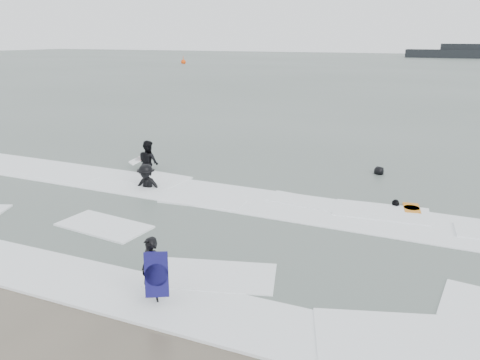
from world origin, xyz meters
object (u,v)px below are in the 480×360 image
at_px(surfer_wading, 149,172).
at_px(vessel_horizon, 460,53).
at_px(surfer_centre, 153,303).
at_px(buoy, 183,62).
at_px(surfer_right_near, 396,209).
at_px(surfer_right_far, 379,175).
at_px(surfer_breaker, 147,189).

bearing_deg(surfer_wading, vessel_horizon, -73.26).
bearing_deg(vessel_horizon, surfer_centre, -92.74).
bearing_deg(buoy, vessel_horizon, 44.86).
xyz_separation_m(surfer_right_near, vessel_horizon, (2.21, 123.05, 1.35)).
relative_size(surfer_wading, surfer_right_near, 1.29).
bearing_deg(surfer_centre, surfer_right_far, 95.72).
bearing_deg(surfer_right_far, vessel_horizon, -142.19).
height_order(surfer_wading, surfer_breaker, surfer_wading).
distance_m(surfer_right_near, vessel_horizon, 123.07).
xyz_separation_m(surfer_centre, vessel_horizon, (6.28, 131.12, 1.35)).
bearing_deg(buoy, surfer_wading, -60.39).
distance_m(surfer_centre, surfer_right_far, 12.21).
bearing_deg(surfer_right_near, vessel_horizon, -155.73).
bearing_deg(surfer_breaker, surfer_right_near, 4.85).
relative_size(surfer_centre, buoy, 0.93).
height_order(surfer_centre, surfer_right_near, surfer_centre).
relative_size(surfer_wading, surfer_right_far, 1.25).
bearing_deg(vessel_horizon, surfer_right_far, -91.58).
distance_m(surfer_right_near, surfer_right_far, 3.92).
height_order(surfer_breaker, surfer_right_near, surfer_breaker).
distance_m(surfer_wading, vessel_horizon, 123.31).
xyz_separation_m(surfer_breaker, surfer_right_far, (7.63, 5.42, 0.00)).
bearing_deg(surfer_centre, surfer_wading, 144.94).
bearing_deg(surfer_centre, vessel_horizon, 107.16).
bearing_deg(surfer_centre, surfer_breaker, 145.70).
xyz_separation_m(surfer_centre, buoy, (-46.04, 79.05, 0.42)).
height_order(surfer_wading, vessel_horizon, vessel_horizon).
bearing_deg(surfer_wading, buoy, -37.98).
relative_size(surfer_right_far, buoy, 0.93).
distance_m(buoy, vessel_horizon, 73.82).
bearing_deg(surfer_right_far, surfer_breaker, -15.22).
bearing_deg(surfer_right_far, surfer_wading, -29.57).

